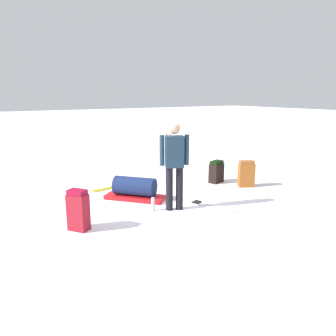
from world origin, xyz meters
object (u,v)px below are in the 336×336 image
ski_pair_far (197,203)px  backpack_bright (216,172)px  backpack_small_spare (78,210)px  skier_standing (174,162)px  thermos_bottle (153,204)px  ski_pair_near (124,185)px  backpack_large_dark (246,174)px  gear_sled (135,189)px  ski_poles_planted_near (168,155)px

ski_pair_far → backpack_bright: size_ratio=2.97×
backpack_bright → backpack_small_spare: 4.06m
skier_standing → thermos_bottle: 0.92m
ski_pair_near → backpack_bright: size_ratio=3.09×
backpack_large_dark → backpack_bright: 0.77m
skier_standing → gear_sled: 1.28m
backpack_large_dark → thermos_bottle: (-0.25, 2.76, -0.19)m
backpack_bright → gear_sled: 2.38m
ski_poles_planted_near → thermos_bottle: 2.35m
ski_pair_near → ski_pair_far: bearing=-162.3°
skier_standing → ski_pair_far: size_ratio=1.01×
skier_standing → backpack_small_spare: (0.03, 1.89, -0.61)m
skier_standing → backpack_bright: (1.11, -2.03, -0.68)m
skier_standing → ski_poles_planted_near: skier_standing is taller
ski_pair_near → backpack_small_spare: size_ratio=2.51×
backpack_bright → thermos_bottle: size_ratio=2.17×
skier_standing → ski_pair_far: bearing=-85.9°
ski_pair_near → thermos_bottle: (-1.95, 0.31, 0.12)m
backpack_small_spare → ski_poles_planted_near: (1.89, -2.98, 0.34)m
gear_sled → thermos_bottle: size_ratio=4.85×
backpack_small_spare → ski_pair_near: bearing=-40.9°
backpack_small_spare → ski_poles_planted_near: size_ratio=0.57×
ski_pair_far → skier_standing: bearing=94.1°
skier_standing → backpack_large_dark: bearing=-80.0°
ski_pair_far → backpack_large_dark: size_ratio=2.60×
ski_pair_far → backpack_small_spare: bearing=90.3°
ski_pair_near → ski_pair_far: 2.18m
skier_standing → thermos_bottle: (0.17, 0.38, -0.82)m
skier_standing → backpack_bright: size_ratio=3.02×
backpack_bright → ski_pair_far: bearing=126.5°
ski_poles_planted_near → gear_sled: size_ratio=0.97×
backpack_large_dark → ski_poles_planted_near: ski_poles_planted_near is taller
skier_standing → ski_pair_near: bearing=2.1°
ski_pair_far → backpack_bright: bearing=-53.5°
gear_sled → thermos_bottle: bearing=178.1°
ski_poles_planted_near → ski_pair_far: bearing=164.9°
ski_poles_planted_near → thermos_bottle: bearing=139.9°
skier_standing → thermos_bottle: bearing=66.5°
backpack_bright → gear_sled: bearing=92.9°
ski_pair_far → gear_sled: 1.35m
ski_pair_far → backpack_large_dark: (0.38, -1.79, 0.30)m
ski_pair_near → thermos_bottle: bearing=171.1°
ski_pair_far → backpack_small_spare: size_ratio=2.41×
backpack_small_spare → ski_pair_far: bearing=-89.7°
thermos_bottle → ski_poles_planted_near: bearing=-40.1°
ski_pair_near → backpack_bright: (-1.01, -2.10, 0.26)m
ski_poles_planted_near → gear_sled: bearing=122.6°
gear_sled → backpack_bright: bearing=-87.1°
skier_standing → thermos_bottle: size_ratio=6.54×
skier_standing → ski_poles_planted_near: size_ratio=1.39×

